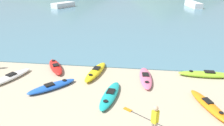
{
  "coord_description": "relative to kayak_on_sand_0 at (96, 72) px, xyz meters",
  "views": [
    {
      "loc": [
        2.71,
        -3.58,
        6.27
      ],
      "look_at": [
        0.9,
        10.19,
        0.5
      ],
      "focal_mm": 35.0,
      "sensor_mm": 36.0,
      "label": 1
    }
  ],
  "objects": [
    {
      "name": "kayak_on_sand_0",
      "position": [
        0.0,
        0.0,
        0.0
      ],
      "size": [
        1.27,
        3.29,
        0.4
      ],
      "color": "yellow",
      "rests_on": "ground_plane"
    },
    {
      "name": "kayak_on_sand_3",
      "position": [
        -5.24,
        -1.52,
        -0.03
      ],
      "size": [
        1.89,
        3.23,
        0.34
      ],
      "color": "white",
      "rests_on": "ground_plane"
    },
    {
      "name": "kayak_on_sand_7",
      "position": [
        6.38,
        -3.18,
        -0.01
      ],
      "size": [
        1.64,
        3.12,
        0.37
      ],
      "color": "orange",
      "rests_on": "ground_plane"
    },
    {
      "name": "loose_paddle",
      "position": [
        3.36,
        -4.48,
        -0.16
      ],
      "size": [
        2.42,
        1.68,
        0.03
      ],
      "color": "black",
      "rests_on": "ground_plane"
    },
    {
      "name": "kayak_on_sand_1",
      "position": [
        1.35,
        -2.8,
        -0.04
      ],
      "size": [
        1.11,
        3.14,
        0.33
      ],
      "color": "teal",
      "rests_on": "ground_plane"
    },
    {
      "name": "moored_boat_0",
      "position": [
        -12.18,
        28.6,
        0.33
      ],
      "size": [
        3.84,
        4.84,
        0.89
      ],
      "color": "white",
      "rests_on": "bay_water"
    },
    {
      "name": "kayak_on_sand_6",
      "position": [
        -2.14,
        -2.27,
        -0.03
      ],
      "size": [
        2.55,
        2.58,
        0.34
      ],
      "color": "blue",
      "rests_on": "ground_plane"
    },
    {
      "name": "kayak_on_sand_2",
      "position": [
        3.28,
        -0.4,
        -0.04
      ],
      "size": [
        0.97,
        3.11,
        0.32
      ],
      "color": "#E5668C",
      "rests_on": "ground_plane"
    },
    {
      "name": "kayak_on_sand_5",
      "position": [
        7.19,
        0.52,
        0.0
      ],
      "size": [
        3.54,
        0.71,
        0.4
      ],
      "color": "#8CCC2D",
      "rests_on": "ground_plane"
    },
    {
      "name": "moored_boat_3",
      "position": [
        12.79,
        32.19,
        0.37
      ],
      "size": [
        2.4,
        5.84,
        0.97
      ],
      "color": "white",
      "rests_on": "bay_water"
    },
    {
      "name": "person_near_foreground",
      "position": [
        3.55,
        -5.69,
        0.71
      ],
      "size": [
        0.31,
        0.27,
        1.55
      ],
      "color": "gray",
      "rests_on": "ground_plane"
    },
    {
      "name": "kayak_on_sand_4",
      "position": [
        -2.96,
        0.46,
        -0.01
      ],
      "size": [
        2.11,
        2.83,
        0.38
      ],
      "color": "red",
      "rests_on": "ground_plane"
    },
    {
      "name": "bay_water",
      "position": [
        0.09,
        36.16,
        -0.15
      ],
      "size": [
        160.0,
        70.0,
        0.06
      ],
      "primitive_type": "cube",
      "color": "teal",
      "rests_on": "ground_plane"
    }
  ]
}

